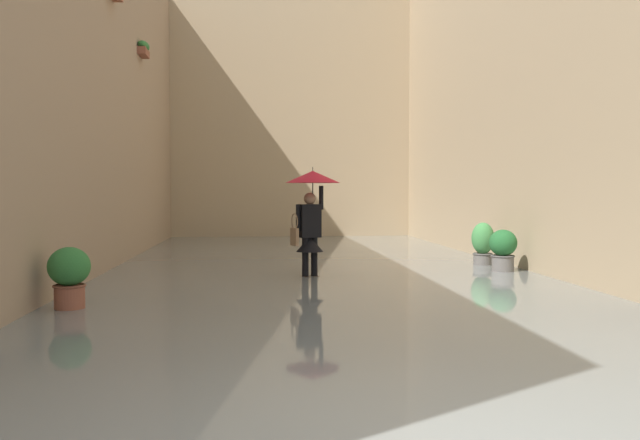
{
  "coord_description": "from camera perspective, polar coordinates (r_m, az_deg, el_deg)",
  "views": [
    {
      "loc": [
        1.2,
        3.83,
        1.66
      ],
      "look_at": [
        0.09,
        -7.86,
        1.16
      ],
      "focal_mm": 37.49,
      "sensor_mm": 36.0,
      "label": 1
    }
  ],
  "objects": [
    {
      "name": "person_wading",
      "position": [
        12.25,
        -0.76,
        1.55
      ],
      "size": [
        1.01,
        1.01,
        2.11
      ],
      "color": "#2D2319",
      "rests_on": "ground_plane"
    },
    {
      "name": "building_facade_right",
      "position": [
        14.2,
        -21.44,
        12.29
      ],
      "size": [
        2.04,
        23.26,
        8.25
      ],
      "color": "gray",
      "rests_on": "ground_plane"
    },
    {
      "name": "flood_water",
      "position": [
        13.61,
        -0.31,
        -4.34
      ],
      "size": [
        9.04,
        25.26,
        0.1
      ],
      "primitive_type": "cube",
      "color": "slate",
      "rests_on": "ground_plane"
    },
    {
      "name": "ground_plane",
      "position": [
        13.61,
        -0.31,
        -4.54
      ],
      "size": [
        60.0,
        60.0,
        0.0
      ],
      "primitive_type": "plane",
      "color": "gray"
    },
    {
      "name": "building_facade_far",
      "position": [
        24.35,
        -2.56,
        11.9
      ],
      "size": [
        11.84,
        1.8,
        11.3
      ],
      "primitive_type": "cube",
      "color": "tan",
      "rests_on": "ground_plane"
    },
    {
      "name": "potted_plant_far_left",
      "position": [
        13.56,
        15.35,
        -2.52
      ],
      "size": [
        0.54,
        0.54,
        0.91
      ],
      "color": "#66605B",
      "rests_on": "ground_plane"
    },
    {
      "name": "potted_plant_far_right",
      "position": [
        9.54,
        -20.62,
        -4.52
      ],
      "size": [
        0.56,
        0.56,
        0.92
      ],
      "color": "brown",
      "rests_on": "ground_plane"
    },
    {
      "name": "potted_plant_near_left",
      "position": [
        14.63,
        13.73,
        -2.03
      ],
      "size": [
        0.48,
        0.48,
        1.0
      ],
      "color": "#66605B",
      "rests_on": "ground_plane"
    }
  ]
}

